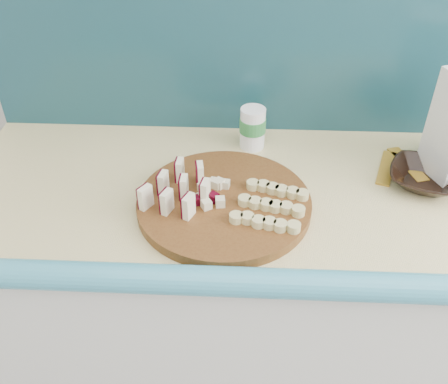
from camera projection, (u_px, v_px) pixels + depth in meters
name	position (u px, v px, depth m)	size (l,w,h in m)	color
kitchen_counter	(380.00, 315.00, 1.46)	(2.20, 0.63, 0.91)	silver
backsplash	(411.00, 44.00, 1.25)	(2.20, 0.02, 0.50)	teal
cutting_board	(224.00, 203.00, 1.13)	(0.39, 0.39, 0.02)	#4C2810
apple_wedges	(179.00, 188.00, 1.11)	(0.15, 0.17, 0.05)	#FDF1CA
apple_chunks	(213.00, 194.00, 1.12)	(0.06, 0.06, 0.02)	beige
banana_slices	(271.00, 205.00, 1.09)	(0.17, 0.17, 0.02)	#CEC27E
brown_bowl	(425.00, 178.00, 1.19)	(0.17, 0.17, 0.04)	black
canister	(253.00, 127.00, 1.31)	(0.07, 0.07, 0.11)	white
banana_peel	(408.00, 168.00, 1.26)	(0.21, 0.17, 0.01)	gold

